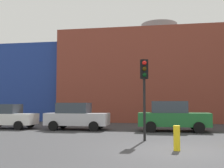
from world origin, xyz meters
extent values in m
plane|color=#38383A|center=(0.00, 0.00, 0.00)|extent=(200.00, 200.00, 0.00)
cube|color=brown|center=(-0.59, 20.59, 4.28)|extent=(18.81, 13.75, 8.56)
cube|color=navy|center=(-14.71, 20.59, 3.80)|extent=(9.44, 12.38, 7.61)
cylinder|color=slate|center=(-0.59, 20.59, 9.56)|extent=(4.00, 4.00, 2.00)
cube|color=white|center=(-10.90, 7.09, 0.66)|extent=(3.83, 1.64, 0.73)
cube|color=#333D47|center=(-11.13, 7.09, 1.34)|extent=(1.91, 1.46, 0.64)
cylinder|color=black|center=(-9.67, 7.93, 0.29)|extent=(0.58, 0.20, 0.58)
cylinder|color=black|center=(-9.67, 6.25, 0.29)|extent=(0.58, 0.20, 0.58)
cube|color=silver|center=(-5.98, 7.09, 0.69)|extent=(4.04, 1.73, 0.77)
cube|color=#333D47|center=(-6.22, 7.09, 1.41)|extent=(2.02, 1.54, 0.67)
cylinder|color=black|center=(-4.68, 7.98, 0.31)|extent=(0.62, 0.21, 0.62)
cylinder|color=black|center=(-4.68, 6.21, 0.31)|extent=(0.62, 0.21, 0.62)
cylinder|color=black|center=(-7.28, 7.98, 0.31)|extent=(0.62, 0.21, 0.62)
cylinder|color=black|center=(-7.28, 6.21, 0.31)|extent=(0.62, 0.21, 0.62)
cube|color=#1E662D|center=(0.16, 7.09, 0.73)|extent=(4.27, 1.83, 0.81)
cube|color=#333D47|center=(-0.09, 7.09, 1.49)|extent=(2.14, 1.63, 0.71)
cylinder|color=black|center=(1.54, 8.03, 0.33)|extent=(0.65, 0.22, 0.65)
cylinder|color=black|center=(1.54, 6.16, 0.33)|extent=(0.65, 0.22, 0.65)
cylinder|color=black|center=(-1.21, 8.03, 0.33)|extent=(0.65, 0.22, 0.65)
cylinder|color=black|center=(-1.21, 6.16, 0.33)|extent=(0.65, 0.22, 0.65)
cylinder|color=black|center=(-1.39, 2.47, 1.43)|extent=(0.12, 0.12, 2.86)
cube|color=black|center=(-1.39, 2.47, 3.31)|extent=(0.40, 0.30, 0.90)
sphere|color=red|center=(-1.37, 2.33, 3.59)|extent=(0.20, 0.20, 0.20)
sphere|color=#3C2905|center=(-1.37, 2.33, 3.31)|extent=(0.20, 0.20, 0.20)
sphere|color=black|center=(-1.37, 2.33, 3.03)|extent=(0.20, 0.20, 0.20)
cylinder|color=yellow|center=(-0.10, 0.00, 0.45)|extent=(0.24, 0.24, 0.91)
camera|label=1|loc=(-0.74, -10.42, 1.72)|focal=44.35mm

